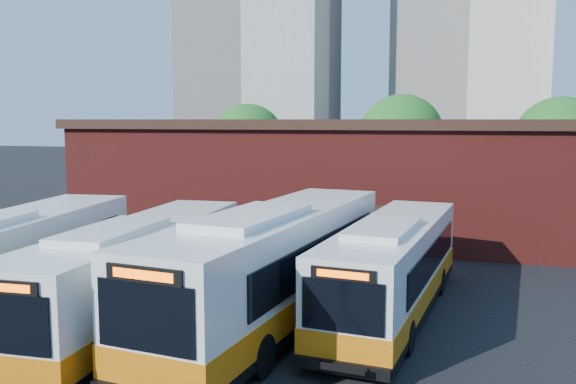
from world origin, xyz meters
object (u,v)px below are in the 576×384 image
(bus_mideast, at_px, (275,271))
(bus_east, at_px, (393,271))
(bus_midwest, at_px, (138,278))
(bus_west, at_px, (3,274))

(bus_mideast, xyz_separation_m, bus_east, (3.43, 1.96, -0.25))
(bus_east, bearing_deg, bus_midwest, -151.03)
(bus_mideast, bearing_deg, bus_midwest, -156.14)
(bus_mideast, height_order, bus_east, bus_mideast)
(bus_west, relative_size, bus_midwest, 1.06)
(bus_midwest, distance_m, bus_east, 8.15)
(bus_midwest, bearing_deg, bus_mideast, 14.82)
(bus_west, relative_size, bus_mideast, 0.94)
(bus_west, relative_size, bus_east, 1.09)
(bus_midwest, relative_size, bus_east, 1.03)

